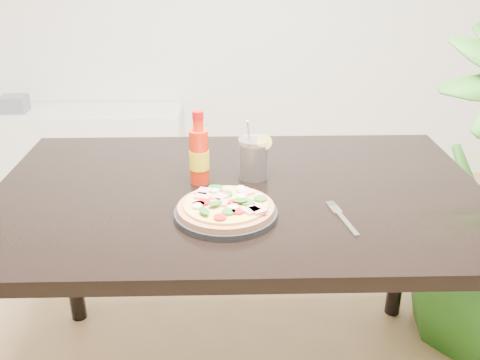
{
  "coord_description": "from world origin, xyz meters",
  "views": [
    {
      "loc": [
        0.17,
        -0.96,
        1.39
      ],
      "look_at": [
        0.2,
        0.31,
        0.83
      ],
      "focal_mm": 40.0,
      "sensor_mm": 36.0,
      "label": 1
    }
  ],
  "objects_px": {
    "hot_sauce_bottle": "(199,155)",
    "media_console": "(66,151)",
    "pizza": "(226,206)",
    "cola_cup": "(254,159)",
    "fork": "(341,217)",
    "plate": "(226,213)",
    "dining_table": "(239,214)"
  },
  "relations": [
    {
      "from": "cola_cup",
      "to": "media_console",
      "type": "relative_size",
      "value": 0.13
    },
    {
      "from": "fork",
      "to": "media_console",
      "type": "distance_m",
      "value": 2.28
    },
    {
      "from": "cola_cup",
      "to": "dining_table",
      "type": "bearing_deg",
      "value": -119.01
    },
    {
      "from": "plate",
      "to": "fork",
      "type": "relative_size",
      "value": 1.41
    },
    {
      "from": "pizza",
      "to": "hot_sauce_bottle",
      "type": "distance_m",
      "value": 0.23
    },
    {
      "from": "cola_cup",
      "to": "media_console",
      "type": "bearing_deg",
      "value": 123.89
    },
    {
      "from": "plate",
      "to": "pizza",
      "type": "xyz_separation_m",
      "value": [
        0.0,
        0.0,
        0.02
      ]
    },
    {
      "from": "dining_table",
      "to": "fork",
      "type": "relative_size",
      "value": 7.45
    },
    {
      "from": "hot_sauce_bottle",
      "to": "fork",
      "type": "relative_size",
      "value": 1.15
    },
    {
      "from": "plate",
      "to": "dining_table",
      "type": "bearing_deg",
      "value": 77.35
    },
    {
      "from": "plate",
      "to": "cola_cup",
      "type": "xyz_separation_m",
      "value": [
        0.08,
        0.25,
        0.05
      ]
    },
    {
      "from": "cola_cup",
      "to": "hot_sauce_bottle",
      "type": "bearing_deg",
      "value": -167.03
    },
    {
      "from": "cola_cup",
      "to": "pizza",
      "type": "bearing_deg",
      "value": -108.48
    },
    {
      "from": "hot_sauce_bottle",
      "to": "media_console",
      "type": "bearing_deg",
      "value": 119.11
    },
    {
      "from": "dining_table",
      "to": "cola_cup",
      "type": "bearing_deg",
      "value": 60.99
    },
    {
      "from": "cola_cup",
      "to": "fork",
      "type": "height_order",
      "value": "cola_cup"
    },
    {
      "from": "pizza",
      "to": "cola_cup",
      "type": "xyz_separation_m",
      "value": [
        0.08,
        0.25,
        0.03
      ]
    },
    {
      "from": "pizza",
      "to": "hot_sauce_bottle",
      "type": "relative_size",
      "value": 1.14
    },
    {
      "from": "hot_sauce_bottle",
      "to": "media_console",
      "type": "xyz_separation_m",
      "value": [
        -0.89,
        1.6,
        -0.59
      ]
    },
    {
      "from": "pizza",
      "to": "fork",
      "type": "height_order",
      "value": "pizza"
    },
    {
      "from": "dining_table",
      "to": "plate",
      "type": "xyz_separation_m",
      "value": [
        -0.04,
        -0.17,
        0.09
      ]
    },
    {
      "from": "plate",
      "to": "pizza",
      "type": "distance_m",
      "value": 0.02
    },
    {
      "from": "pizza",
      "to": "media_console",
      "type": "bearing_deg",
      "value": 118.07
    },
    {
      "from": "fork",
      "to": "plate",
      "type": "bearing_deg",
      "value": 166.12
    },
    {
      "from": "dining_table",
      "to": "media_console",
      "type": "distance_m",
      "value": 1.97
    },
    {
      "from": "pizza",
      "to": "fork",
      "type": "xyz_separation_m",
      "value": [
        0.3,
        -0.02,
        -0.03
      ]
    },
    {
      "from": "pizza",
      "to": "media_console",
      "type": "xyz_separation_m",
      "value": [
        -0.96,
        1.81,
        -0.53
      ]
    },
    {
      "from": "plate",
      "to": "hot_sauce_bottle",
      "type": "bearing_deg",
      "value": 109.48
    },
    {
      "from": "dining_table",
      "to": "hot_sauce_bottle",
      "type": "height_order",
      "value": "hot_sauce_bottle"
    },
    {
      "from": "pizza",
      "to": "cola_cup",
      "type": "height_order",
      "value": "cola_cup"
    },
    {
      "from": "hot_sauce_bottle",
      "to": "fork",
      "type": "height_order",
      "value": "hot_sauce_bottle"
    },
    {
      "from": "pizza",
      "to": "hot_sauce_bottle",
      "type": "xyz_separation_m",
      "value": [
        -0.08,
        0.21,
        0.06
      ]
    }
  ]
}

